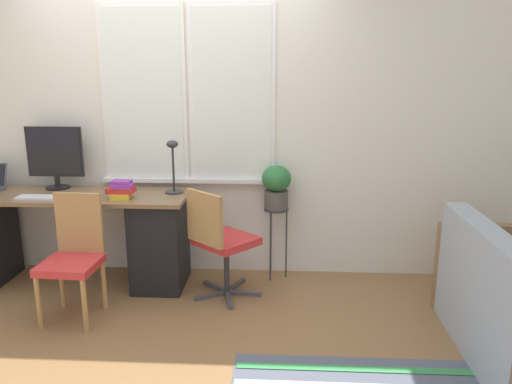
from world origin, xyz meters
The scene contains 12 objects.
ground_plane centered at (0.00, 0.00, 0.00)m, with size 14.00×14.00×0.00m, color olive.
wall_back_with_window centered at (0.01, 0.67, 1.36)m, with size 9.00×0.12×2.70m.
desk centered at (-0.86, 0.29, 0.42)m, with size 2.00×0.59×0.78m.
monitor centered at (-1.00, 0.48, 1.06)m, with size 0.47×0.19×0.53m.
keyboard centered at (-0.98, 0.14, 0.79)m, with size 0.38×0.13×0.02m.
mouse centered at (-0.71, 0.13, 0.79)m, with size 0.04×0.07×0.03m.
desk_lamp centered at (0.02, 0.38, 1.04)m, with size 0.15×0.15×0.43m.
book_stack centered at (-0.36, 0.18, 0.84)m, with size 0.21×0.16×0.14m.
desk_chair_wooden centered at (-0.59, -0.25, 0.47)m, with size 0.41×0.42×0.89m.
office_chair_swivel centered at (0.43, 0.09, 0.48)m, with size 0.58×0.58×0.88m.
plant_stand centered at (0.86, 0.50, 0.53)m, with size 0.21×0.21×0.63m.
potted_plant centered at (0.86, 0.50, 0.82)m, with size 0.24×0.24×0.36m.
Camera 1 is at (0.91, -3.55, 1.78)m, focal length 35.00 mm.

